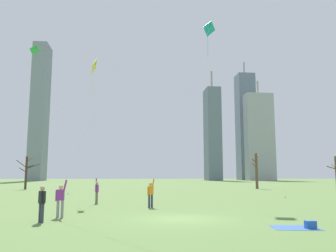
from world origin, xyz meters
name	(u,v)px	position (x,y,z in m)	size (l,w,h in m)	color
ground_plane	(181,219)	(0.00, 0.00, 0.00)	(400.00, 400.00, 0.00)	#5B7A3D
kite_flyer_foreground_right_red	(98,109)	(-4.20, 1.41, 5.58)	(7.34, 1.73, 18.84)	gray
kite_flyer_foreground_left_yellow	(96,155)	(-5.19, 10.90, 3.64)	(1.24, 4.68, 12.52)	#726656
kite_flyer_midfield_right_teal	(168,143)	(0.18, 7.50, 4.33)	(6.32, 6.50, 15.76)	#33384C
bystander_strolling_midfield	(42,202)	(-6.38, -0.71, 0.90)	(0.36, 0.43, 1.62)	#33384C
distant_kite_high_overhead_green	(32,57)	(-13.72, 22.33, 15.30)	(2.76, 5.97, 16.92)	green
distant_kite_low_near_trees_white	(288,10)	(10.55, 9.54, 15.92)	(2.00, 6.75, 17.79)	white
picnic_spot	(304,226)	(4.43, -3.53, 0.09)	(2.01, 1.68, 0.31)	#3359B2
bare_tree_right_of_center	(256,170)	(17.18, 36.68, 2.95)	(1.94, 1.87, 5.54)	brown
bare_tree_center	(26,171)	(-18.15, 38.00, 2.71)	(3.65, 1.22, 4.91)	#423326
bare_tree_far_right_edge	(336,171)	(28.43, 33.40, 2.74)	(2.32, 2.77, 5.08)	brown
skyline_slender_spire	(40,111)	(-39.40, 126.53, 27.58)	(5.53, 10.40, 55.15)	gray
skyline_wide_slab	(246,126)	(50.42, 140.23, 24.72)	(7.78, 8.40, 55.60)	slate
skyline_mid_tower_left	(213,134)	(31.17, 125.87, 19.27)	(5.72, 9.70, 46.27)	slate
skyline_squat_block	(259,137)	(50.51, 123.61, 18.12)	(11.37, 5.89, 41.95)	#9EA3AD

